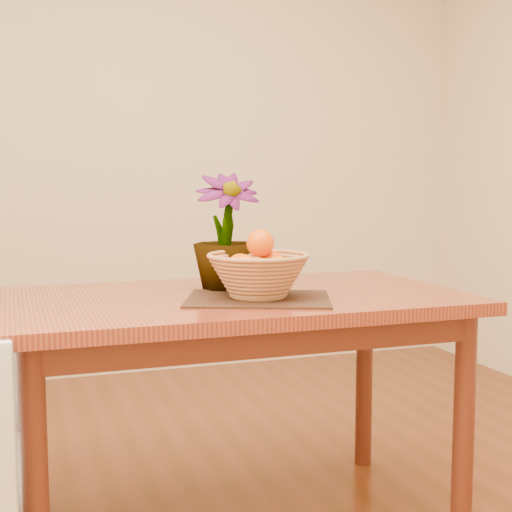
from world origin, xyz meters
name	(u,v)px	position (x,y,z in m)	size (l,w,h in m)	color
wall_back	(131,136)	(0.00, 2.25, 1.35)	(4.00, 0.02, 2.70)	beige
table	(236,322)	(0.00, 0.30, 0.66)	(1.40, 0.80, 0.75)	brown
placemat	(258,299)	(0.03, 0.18, 0.75)	(0.42, 0.31, 0.01)	#372114
wicker_basket	(258,277)	(0.03, 0.18, 0.82)	(0.30, 0.30, 0.12)	tan
orange_pile	(259,262)	(0.03, 0.18, 0.86)	(0.20, 0.19, 0.15)	#EB4D03
potted_plant	(226,232)	(0.00, 0.39, 0.94)	(0.21, 0.21, 0.38)	#144814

